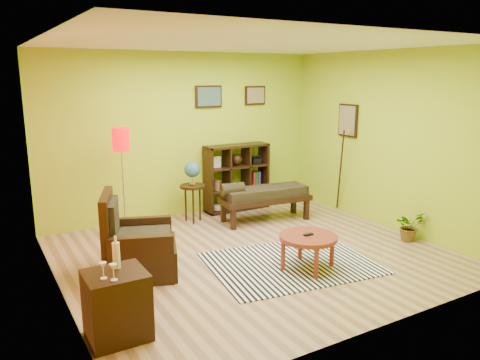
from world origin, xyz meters
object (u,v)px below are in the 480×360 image
coffee_table (308,240)px  armchair (136,249)px  side_cabinet (117,305)px  floor_lamp (121,149)px  bench (263,195)px  globe_table (192,176)px  potted_plant (409,229)px  cube_shelf (237,177)px

coffee_table → armchair: 2.15m
armchair → side_cabinet: (-0.61, -1.33, 0.01)m
floor_lamp → side_cabinet: bearing=-108.2°
bench → globe_table: bearing=152.5°
side_cabinet → potted_plant: (4.50, 0.44, -0.16)m
armchair → floor_lamp: (0.27, 1.37, 1.04)m
globe_table → cube_shelf: bearing=15.6°
coffee_table → floor_lamp: 3.02m
floor_lamp → potted_plant: bearing=-32.0°
side_cabinet → globe_table: globe_table is taller
floor_lamp → bench: 2.45m
armchair → cube_shelf: bearing=36.2°
cube_shelf → side_cabinet: bearing=-134.5°
cube_shelf → bench: cube_shelf is taller
floor_lamp → cube_shelf: floor_lamp is taller
cube_shelf → potted_plant: bearing=-63.0°
side_cabinet → floor_lamp: (0.89, 2.70, 1.02)m
coffee_table → cube_shelf: size_ratio=0.61×
side_cabinet → armchair: bearing=65.3°
coffee_table → bench: bench is taller
floor_lamp → potted_plant: floor_lamp is taller
coffee_table → armchair: (-1.92, 0.97, -0.07)m
armchair → cube_shelf: (2.50, 1.83, 0.29)m
globe_table → potted_plant: 3.48m
floor_lamp → globe_table: bearing=8.4°
armchair → cube_shelf: size_ratio=0.90×
coffee_table → globe_table: bearing=100.0°
armchair → bench: armchair is taller
coffee_table → side_cabinet: side_cabinet is taller
cube_shelf → globe_table: bearing=-164.4°
coffee_table → cube_shelf: (0.58, 2.80, 0.21)m
side_cabinet → potted_plant: bearing=5.6°
bench → floor_lamp: bearing=170.8°
globe_table → bench: (1.04, -0.54, -0.33)m
bench → potted_plant: bench is taller
coffee_table → cube_shelf: 2.87m
side_cabinet → floor_lamp: 3.02m
coffee_table → side_cabinet: size_ratio=0.76×
bench → coffee_table: bearing=-106.9°
floor_lamp → bench: floor_lamp is taller
cube_shelf → potted_plant: size_ratio=2.71×
coffee_table → armchair: armchair is taller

